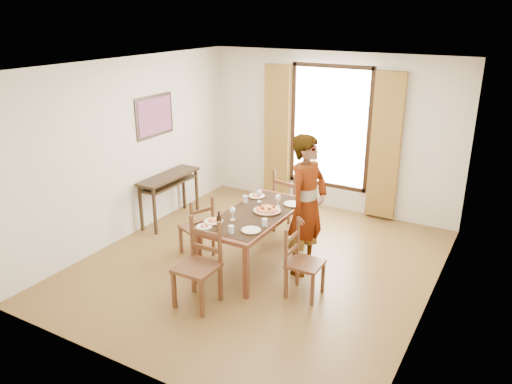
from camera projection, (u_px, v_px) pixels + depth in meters
The scene contains 22 objects.
ground at pixel (259, 264), 6.95m from camera, with size 5.00×5.00×0.00m, color brown.
room_shell at pixel (264, 155), 6.53m from camera, with size 4.60×5.10×2.74m.
console_table at pixel (169, 182), 8.15m from camera, with size 0.38×1.20×0.80m.
dining_table at pixel (255, 218), 6.75m from camera, with size 0.82×1.80×0.76m.
chair_west at pixel (198, 228), 7.07m from camera, with size 0.52×0.52×0.89m.
chair_north at pixel (290, 203), 7.80m from camera, with size 0.54×0.54×1.04m.
chair_south at pixel (199, 267), 5.88m from camera, with size 0.47×0.47×1.04m.
chair_east at pixel (303, 264), 6.07m from camera, with size 0.41×0.41×0.91m.
man at pixel (307, 205), 6.48m from camera, with size 0.56×0.75×1.88m, color #999BA2.
plate_sw at pixel (213, 220), 6.42m from camera, with size 0.27×0.27×0.05m, color silver, non-canonical shape.
plate_se at pixel (251, 229), 6.16m from camera, with size 0.27×0.27×0.05m, color silver, non-canonical shape.
plate_nw at pixel (257, 195), 7.29m from camera, with size 0.27×0.27×0.05m, color silver, non-canonical shape.
plate_ne at pixel (293, 203), 6.99m from camera, with size 0.27×0.27×0.05m, color silver, non-canonical shape.
pasta_platter at pixel (267, 208), 6.75m from camera, with size 0.40×0.40×0.10m, color red, non-canonical shape.
caprese_plate at pixel (204, 226), 6.27m from camera, with size 0.20×0.20×0.04m, color silver, non-canonical shape.
wine_glass_a at pixel (233, 213), 6.47m from camera, with size 0.08×0.08×0.18m, color white, non-canonical shape.
wine_glass_b at pixel (278, 200), 6.91m from camera, with size 0.08×0.08×0.18m, color white, non-canonical shape.
wine_glass_c at pixel (259, 196), 7.08m from camera, with size 0.08×0.08×0.18m, color white, non-canonical shape.
tumbler_a at pixel (265, 222), 6.30m from camera, with size 0.07×0.07×0.10m, color silver.
tumbler_b at pixel (245, 199), 7.07m from camera, with size 0.07×0.07×0.10m, color silver.
tumbler_c at pixel (231, 229), 6.10m from camera, with size 0.07×0.07×0.10m, color silver.
wine_bottle at pixel (219, 221), 6.16m from camera, with size 0.07×0.07×0.25m, color black, non-canonical shape.
Camera 1 is at (3.01, -5.39, 3.34)m, focal length 35.00 mm.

